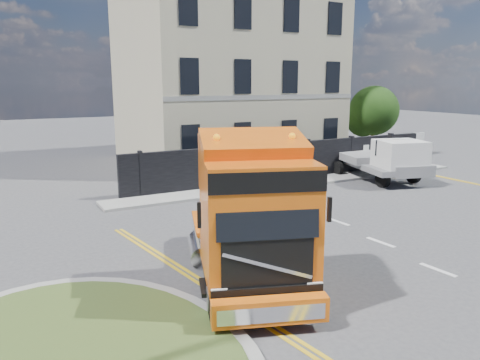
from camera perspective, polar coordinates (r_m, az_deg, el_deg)
ground at (r=14.16m, az=7.05°, el=-8.98°), size 120.00×120.00×0.00m
hoarding_fence at (r=24.71m, az=7.35°, el=2.39°), size 18.80×0.25×2.00m
georgian_building at (r=30.52m, az=-1.77°, el=13.26°), size 12.30×10.30×12.80m
tree at (r=31.87m, az=15.70°, el=7.87°), size 3.20×3.20×4.80m
pavement_far at (r=23.85m, az=7.48°, el=-0.25°), size 20.00×1.60×0.12m
truck at (r=11.23m, az=1.41°, el=-5.29°), size 4.36×6.77×3.81m
flatbed_pickup at (r=24.72m, az=17.79°, el=2.39°), size 3.49×5.78×2.23m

